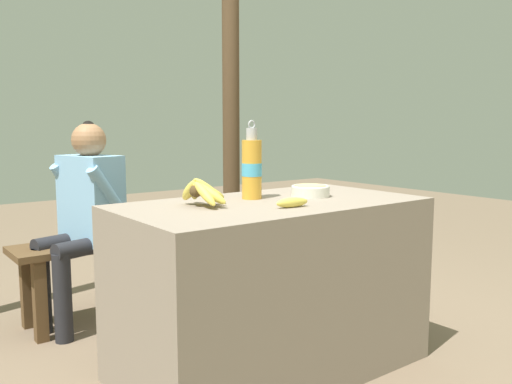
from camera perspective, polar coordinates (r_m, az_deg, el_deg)
The scene contains 10 objects.
ground_plane at distance 2.55m, azimuth 1.60°, elevation -18.03°, with size 12.00×12.00×0.00m, color #75604C.
market_counter at distance 2.41m, azimuth 1.63°, elevation -9.91°, with size 1.32×0.70×0.75m.
banana_bunch_ripe at distance 2.20m, azimuth -5.69°, elevation 0.10°, with size 0.17×0.27×0.13m.
serving_bowl at distance 2.50m, azimuth 5.75°, elevation 0.20°, with size 0.18×0.18×0.05m.
water_bottle at distance 2.40m, azimuth -0.45°, elevation 2.57°, with size 0.09×0.09×0.35m.
loose_banana_front at distance 2.17m, azimuth 3.83°, elevation -1.11°, with size 0.15×0.05×0.04m.
wooden_bench at distance 3.21m, azimuth -12.43°, elevation -5.87°, with size 1.36×0.32×0.45m.
seated_vendor at distance 3.00m, azimuth -17.69°, elevation -1.68°, with size 0.46×0.43×1.10m.
banana_bunch_green at distance 3.37m, azimuth -6.25°, elevation -2.75°, with size 0.15×0.22×0.12m.
support_post_far at distance 3.99m, azimuth -2.66°, elevation 10.17°, with size 0.12×0.12×2.58m.
Camera 1 is at (-1.45, -1.80, 1.09)m, focal length 38.00 mm.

